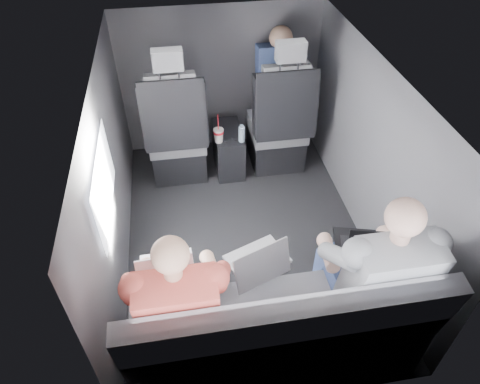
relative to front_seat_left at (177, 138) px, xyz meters
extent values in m
plane|color=black|center=(0.45, -0.84, -0.40)|extent=(2.60, 2.60, 0.00)
plane|color=#B2B2AD|center=(0.45, -0.84, 0.95)|extent=(2.60, 2.60, 0.00)
cube|color=#56565B|center=(-0.45, -0.84, 0.27)|extent=(0.02, 2.60, 1.35)
cube|color=#56565B|center=(1.35, -0.84, 0.27)|extent=(0.02, 2.60, 1.35)
cube|color=#56565B|center=(0.45, 0.46, 0.27)|extent=(1.80, 0.02, 1.35)
cube|color=#56565B|center=(0.45, -2.14, 0.27)|extent=(1.80, 0.02, 1.35)
cube|color=white|center=(-0.43, -1.14, 0.50)|extent=(0.02, 0.75, 0.42)
cube|color=black|center=(0.90, -0.17, 0.40)|extent=(0.35, 0.11, 0.59)
cube|color=black|center=(0.00, 0.08, -0.25)|extent=(0.46, 0.48, 0.30)
cube|color=slate|center=(0.00, 0.06, -0.02)|extent=(0.48, 0.46, 0.14)
cube|color=slate|center=(0.00, -0.14, 0.35)|extent=(0.38, 0.18, 0.61)
cube|color=black|center=(-0.22, -0.14, 0.32)|extent=(0.08, 0.21, 0.53)
cube|color=black|center=(0.22, -0.14, 0.32)|extent=(0.08, 0.21, 0.53)
cube|color=black|center=(0.00, -0.20, 0.34)|extent=(0.50, 0.11, 0.58)
cube|color=slate|center=(0.00, -0.18, 0.79)|extent=(0.22, 0.10, 0.15)
cube|color=black|center=(0.90, 0.08, -0.25)|extent=(0.46, 0.48, 0.30)
cube|color=slate|center=(0.90, 0.06, -0.02)|extent=(0.48, 0.46, 0.14)
cube|color=slate|center=(0.90, -0.14, 0.35)|extent=(0.38, 0.18, 0.61)
cube|color=black|center=(0.68, -0.14, 0.32)|extent=(0.08, 0.21, 0.53)
cube|color=black|center=(1.12, -0.14, 0.32)|extent=(0.08, 0.21, 0.53)
cube|color=black|center=(0.90, -0.20, 0.34)|extent=(0.50, 0.11, 0.58)
cube|color=slate|center=(0.90, -0.18, 0.79)|extent=(0.22, 0.10, 0.15)
cube|color=black|center=(0.45, 0.04, -0.20)|extent=(0.24, 0.48, 0.40)
cylinder|color=black|center=(0.40, -0.08, 0.00)|extent=(0.09, 0.09, 0.01)
cylinder|color=black|center=(0.51, -0.08, 0.00)|extent=(0.09, 0.09, 0.01)
cube|color=slate|center=(0.45, -1.86, -0.18)|extent=(1.60, 0.50, 0.45)
cube|color=slate|center=(0.45, -2.09, 0.28)|extent=(1.60, 0.17, 0.47)
cylinder|color=red|center=(0.35, -0.11, 0.10)|extent=(0.09, 0.09, 0.02)
cylinder|color=white|center=(0.35, -0.11, 0.12)|extent=(0.09, 0.09, 0.01)
cylinder|color=red|center=(0.35, -0.11, 0.19)|extent=(0.01, 0.01, 0.14)
cylinder|color=#9FBDD7|center=(0.54, -0.13, 0.07)|extent=(0.05, 0.05, 0.14)
cylinder|color=#9FBDD7|center=(0.54, -0.13, 0.15)|extent=(0.03, 0.03, 0.02)
cube|color=white|center=(-0.12, -1.55, 0.19)|extent=(0.30, 0.23, 0.02)
cube|color=silver|center=(-0.12, -1.56, 0.20)|extent=(0.25, 0.13, 0.00)
cube|color=white|center=(-0.12, -1.48, 0.20)|extent=(0.09, 0.05, 0.00)
cube|color=white|center=(-0.12, -1.68, 0.30)|extent=(0.30, 0.08, 0.21)
cube|color=white|center=(-0.12, -1.68, 0.30)|extent=(0.26, 0.06, 0.18)
cube|color=#ABABB0|center=(0.39, -1.58, 0.19)|extent=(0.39, 0.33, 0.02)
cube|color=silver|center=(0.39, -1.59, 0.20)|extent=(0.30, 0.22, 0.00)
cube|color=#ABABB0|center=(0.39, -1.51, 0.20)|extent=(0.11, 0.08, 0.00)
cube|color=#ABABB0|center=(0.39, -1.72, 0.31)|extent=(0.33, 0.18, 0.22)
cube|color=white|center=(0.39, -1.71, 0.30)|extent=(0.29, 0.15, 0.19)
cube|color=black|center=(1.04, -1.57, 0.19)|extent=(0.40, 0.32, 0.02)
cube|color=black|center=(1.04, -1.59, 0.20)|extent=(0.31, 0.20, 0.00)
cube|color=black|center=(1.04, -1.50, 0.20)|extent=(0.11, 0.08, 0.00)
cube|color=black|center=(1.04, -1.72, 0.31)|extent=(0.35, 0.16, 0.23)
cube|color=white|center=(1.04, -1.72, 0.31)|extent=(0.31, 0.13, 0.20)
cube|color=#303035|center=(-0.16, -1.74, 0.11)|extent=(0.14, 0.41, 0.12)
cube|color=#303035|center=(0.04, -1.74, 0.11)|extent=(0.14, 0.41, 0.12)
cube|color=#303035|center=(-0.16, -1.52, -0.18)|extent=(0.12, 0.12, 0.45)
cube|color=#303035|center=(0.04, -1.52, -0.18)|extent=(0.12, 0.12, 0.45)
cube|color=#BF473E|center=(-0.06, -1.94, 0.34)|extent=(0.37, 0.25, 0.51)
sphere|color=tan|center=(-0.06, -1.91, 0.70)|extent=(0.17, 0.17, 0.17)
cylinder|color=tan|center=(-0.25, -1.66, 0.25)|extent=(0.11, 0.26, 0.11)
cylinder|color=tan|center=(0.12, -1.66, 0.25)|extent=(0.11, 0.26, 0.11)
cube|color=navy|center=(0.87, -1.74, 0.12)|extent=(0.15, 0.45, 0.13)
cube|color=navy|center=(1.09, -1.74, 0.12)|extent=(0.15, 0.45, 0.13)
cube|color=navy|center=(0.87, -1.51, -0.18)|extent=(0.13, 0.13, 0.45)
cube|color=navy|center=(1.09, -1.51, -0.18)|extent=(0.13, 0.13, 0.45)
cube|color=gray|center=(0.98, -1.94, 0.36)|extent=(0.41, 0.27, 0.55)
sphere|color=tan|center=(0.98, -1.91, 0.76)|extent=(0.18, 0.18, 0.18)
cylinder|color=tan|center=(0.78, -1.66, 0.27)|extent=(0.11, 0.28, 0.12)
cylinder|color=tan|center=(1.18, -1.66, 0.27)|extent=(0.11, 0.28, 0.12)
cube|color=navy|center=(0.94, 0.24, 0.38)|extent=(0.39, 0.25, 0.57)
sphere|color=tan|center=(0.94, 0.26, 0.71)|extent=(0.20, 0.20, 0.20)
cube|color=navy|center=(0.94, 0.30, 0.09)|extent=(0.33, 0.39, 0.12)
camera|label=1|loc=(0.04, -3.11, 2.10)|focal=32.00mm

